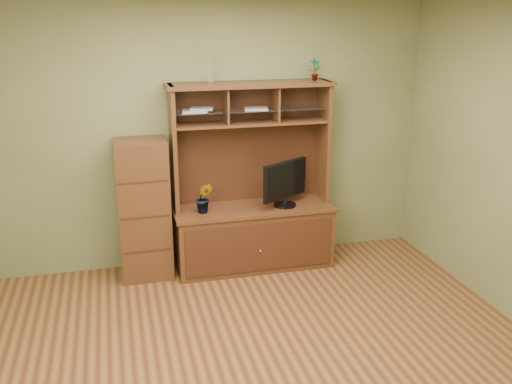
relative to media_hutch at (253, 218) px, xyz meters
name	(u,v)px	position (x,y,z in m)	size (l,w,h in m)	color
room	(265,193)	(-0.35, -1.73, 0.83)	(4.54, 4.04, 2.74)	#542C18
media_hutch	(253,218)	(0.00, 0.00, 0.00)	(1.66, 0.61, 1.90)	#462214
monitor	(285,183)	(0.32, -0.08, 0.38)	(0.53, 0.34, 0.47)	black
orchid_plant	(204,198)	(-0.52, -0.08, 0.28)	(0.17, 0.14, 0.31)	#25581E
top_plant	(315,69)	(0.66, 0.08, 1.49)	(0.12, 0.08, 0.22)	#345D20
reed_diffuser	(210,71)	(-0.40, 0.08, 1.49)	(0.06, 0.06, 0.30)	silver
magazines	(217,109)	(-0.34, 0.08, 1.13)	(0.87, 0.22, 0.04)	#A4A5A9
side_cabinet	(144,210)	(-1.10, 0.03, 0.17)	(0.50, 0.45, 1.39)	#462214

